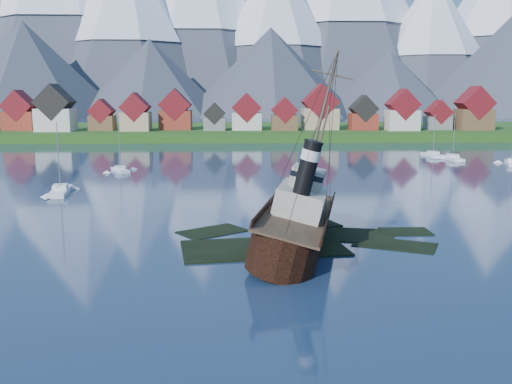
{
  "coord_description": "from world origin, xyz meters",
  "views": [
    {
      "loc": [
        -5.99,
        -63.16,
        17.17
      ],
      "look_at": [
        -3.58,
        6.0,
        5.0
      ],
      "focal_mm": 40.0,
      "sensor_mm": 36.0,
      "label": 1
    }
  ],
  "objects_px": {
    "sailboat_d": "(511,164)",
    "sailboat_f": "(433,156)",
    "tugboat_wreck": "(290,219)",
    "sailboat_c": "(120,171)",
    "sailboat_a": "(61,192)",
    "sailboat_e": "(453,159)"
  },
  "relations": [
    {
      "from": "tugboat_wreck",
      "to": "sailboat_d",
      "type": "height_order",
      "value": "tugboat_wreck"
    },
    {
      "from": "sailboat_c",
      "to": "sailboat_a",
      "type": "bearing_deg",
      "value": -127.34
    },
    {
      "from": "sailboat_a",
      "to": "sailboat_c",
      "type": "xyz_separation_m",
      "value": [
        4.82,
        27.03,
        -0.05
      ]
    },
    {
      "from": "tugboat_wreck",
      "to": "sailboat_f",
      "type": "xyz_separation_m",
      "value": [
        46.93,
        87.78,
        -2.64
      ]
    },
    {
      "from": "sailboat_a",
      "to": "sailboat_e",
      "type": "distance_m",
      "value": 97.2
    },
    {
      "from": "tugboat_wreck",
      "to": "sailboat_e",
      "type": "bearing_deg",
      "value": 70.81
    },
    {
      "from": "sailboat_d",
      "to": "sailboat_f",
      "type": "xyz_separation_m",
      "value": [
        -12.87,
        17.8,
        -0.02
      ]
    },
    {
      "from": "tugboat_wreck",
      "to": "sailboat_a",
      "type": "distance_m",
      "value": 49.84
    },
    {
      "from": "tugboat_wreck",
      "to": "sailboat_a",
      "type": "height_order",
      "value": "tugboat_wreck"
    },
    {
      "from": "sailboat_e",
      "to": "sailboat_f",
      "type": "relative_size",
      "value": 1.04
    },
    {
      "from": "sailboat_a",
      "to": "sailboat_f",
      "type": "height_order",
      "value": "sailboat_a"
    },
    {
      "from": "sailboat_c",
      "to": "sailboat_f",
      "type": "distance_m",
      "value": 82.72
    },
    {
      "from": "sailboat_c",
      "to": "sailboat_f",
      "type": "height_order",
      "value": "sailboat_f"
    },
    {
      "from": "sailboat_c",
      "to": "sailboat_e",
      "type": "relative_size",
      "value": 0.84
    },
    {
      "from": "sailboat_a",
      "to": "sailboat_e",
      "type": "xyz_separation_m",
      "value": [
        85.62,
        46.02,
        -0.01
      ]
    },
    {
      "from": "tugboat_wreck",
      "to": "sailboat_c",
      "type": "xyz_separation_m",
      "value": [
        -31.4,
        61.18,
        -2.66
      ]
    },
    {
      "from": "tugboat_wreck",
      "to": "sailboat_f",
      "type": "relative_size",
      "value": 2.44
    },
    {
      "from": "tugboat_wreck",
      "to": "sailboat_d",
      "type": "bearing_deg",
      "value": 61.94
    },
    {
      "from": "sailboat_f",
      "to": "sailboat_c",
      "type": "bearing_deg",
      "value": -166.65
    },
    {
      "from": "sailboat_d",
      "to": "tugboat_wreck",
      "type": "bearing_deg",
      "value": -112.12
    },
    {
      "from": "sailboat_f",
      "to": "tugboat_wreck",
      "type": "bearing_deg",
      "value": -123.54
    },
    {
      "from": "tugboat_wreck",
      "to": "sailboat_c",
      "type": "bearing_deg",
      "value": 129.62
    }
  ]
}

